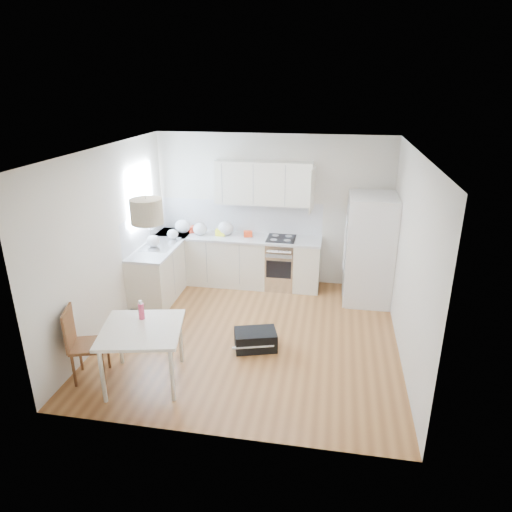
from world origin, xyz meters
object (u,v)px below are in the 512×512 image
Objects in this scene: dining_chair at (89,344)px; gym_bag at (256,340)px; refrigerator at (370,249)px; dining_table at (142,334)px.

dining_chair reaches higher than gym_bag.
refrigerator is at bearing 22.09° from dining_chair.
dining_table is 1.65m from gym_bag.
dining_chair is 1.69× the size of gym_bag.
dining_table is 1.15× the size of dining_chair.
refrigerator reaches higher than gym_bag.
dining_table is at bearing -135.26° from refrigerator.
refrigerator is 1.63× the size of dining_table.
gym_bag is at bearing 10.56° from dining_chair.
gym_bag is (1.22, 0.97, -0.53)m from dining_table.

